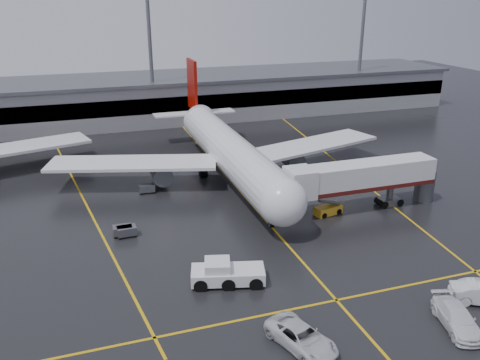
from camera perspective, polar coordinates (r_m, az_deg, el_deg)
name	(u,v)px	position (r m, az deg, el deg)	size (l,w,h in m)	color
ground	(250,203)	(61.71, 1.18, -2.64)	(220.00, 220.00, 0.00)	black
apron_line_centre	(250,203)	(61.71, 1.18, -2.63)	(0.25, 90.00, 0.02)	gold
apron_line_stop	(336,300)	(44.12, 11.04, -13.43)	(60.00, 0.25, 0.02)	gold
apron_line_left	(80,193)	(67.90, -17.91, -1.44)	(0.25, 70.00, 0.02)	gold
apron_line_right	(339,163)	(77.36, 11.33, 1.89)	(0.25, 70.00, 0.02)	gold
terminal	(173,96)	(104.99, -7.70, 9.51)	(122.00, 19.00, 8.60)	gray
light_mast_mid	(150,50)	(96.87, -10.29, 14.51)	(3.00, 1.20, 25.45)	#595B60
light_mast_right	(361,43)	(112.59, 13.81, 15.10)	(3.00, 1.20, 25.45)	#595B60
main_airliner	(227,149)	(68.90, -1.50, 3.63)	(48.80, 45.60, 14.10)	silver
jet_bridge	(362,179)	(60.18, 13.87, 0.14)	(19.90, 3.40, 6.05)	silver
pushback_tractor	(226,274)	(45.15, -1.65, -10.74)	(7.01, 4.29, 2.34)	silver
belt_loader	(328,210)	(59.40, 10.09, -3.39)	(3.63, 2.22, 2.15)	gold
service_van_a	(301,337)	(38.38, 7.09, -17.54)	(2.76, 5.98, 1.66)	silver
service_van_b	(457,318)	(43.39, 23.71, -14.34)	(2.31, 5.69, 1.65)	silver
baggage_cart_a	(127,231)	(54.64, -12.92, -5.73)	(2.06, 1.39, 1.12)	#595B60
baggage_cart_b	(123,230)	(54.90, -13.36, -5.64)	(2.05, 1.37, 1.12)	#595B60
baggage_cart_c	(147,188)	(65.72, -10.66, -0.92)	(2.08, 1.43, 1.12)	#595B60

